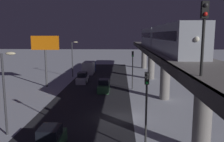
# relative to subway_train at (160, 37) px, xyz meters

# --- Properties ---
(ground_plane) EXTENTS (240.00, 240.00, 0.00)m
(ground_plane) POSITION_rel_subway_train_xyz_m (6.07, 12.94, -8.67)
(ground_plane) COLOR silver
(avenue_asphalt) EXTENTS (11.00, 93.49, 0.01)m
(avenue_asphalt) POSITION_rel_subway_train_xyz_m (10.41, 12.94, -8.67)
(avenue_asphalt) COLOR #28282D
(avenue_asphalt) RESTS_ON ground_plane
(elevated_railway) EXTENTS (5.00, 93.49, 6.90)m
(elevated_railway) POSITION_rel_subway_train_xyz_m (0.09, 12.94, -2.71)
(elevated_railway) COLOR gray
(elevated_railway) RESTS_ON ground_plane
(subway_train) EXTENTS (2.94, 36.87, 3.40)m
(subway_train) POSITION_rel_subway_train_xyz_m (0.00, 0.00, 0.00)
(subway_train) COLOR #999EA8
(subway_train) RESTS_ON elevated_railway
(rail_signal) EXTENTS (0.36, 0.41, 4.00)m
(rail_signal) POSITION_rel_subway_train_xyz_m (1.82, 25.25, 0.95)
(rail_signal) COLOR black
(rail_signal) RESTS_ON elevated_railway
(sedan_white) EXTENTS (1.91, 4.68, 1.97)m
(sedan_white) POSITION_rel_subway_train_xyz_m (13.61, -6.10, -7.89)
(sedan_white) COLOR silver
(sedan_white) RESTS_ON ground_plane
(sedan_green) EXTENTS (1.80, 4.15, 1.97)m
(sedan_green) POSITION_rel_subway_train_xyz_m (11.81, 20.83, -7.88)
(sedan_green) COLOR #2D6038
(sedan_green) RESTS_ON ground_plane
(sedan_green_2) EXTENTS (1.80, 4.55, 1.97)m
(sedan_green_2) POSITION_rel_subway_train_xyz_m (9.01, 0.65, -7.88)
(sedan_green_2) COLOR #2D6038
(sedan_green_2) RESTS_ON ground_plane
(box_truck) EXTENTS (2.40, 7.40, 2.80)m
(box_truck) POSITION_rel_subway_train_xyz_m (13.81, -17.37, -7.33)
(box_truck) COLOR navy
(box_truck) RESTS_ON ground_plane
(traffic_light_near) EXTENTS (0.32, 0.44, 6.40)m
(traffic_light_near) POSITION_rel_subway_train_xyz_m (4.31, 20.99, -4.48)
(traffic_light_near) COLOR #2D2D2D
(traffic_light_near) RESTS_ON ground_plane
(traffic_light_mid) EXTENTS (0.32, 0.44, 6.40)m
(traffic_light_mid) POSITION_rel_subway_train_xyz_m (4.31, -0.81, -4.48)
(traffic_light_mid) COLOR #2D2D2D
(traffic_light_mid) RESTS_ON ground_plane
(commercial_billboard) EXTENTS (4.80, 0.36, 8.90)m
(commercial_billboard) POSITION_rel_subway_train_xyz_m (19.31, -2.23, -1.85)
(commercial_billboard) COLOR #4C4C51
(commercial_billboard) RESTS_ON ground_plane
(street_lamp_near) EXTENTS (1.35, 0.44, 7.65)m
(street_lamp_near) POSITION_rel_subway_train_xyz_m (16.48, 17.94, -3.86)
(street_lamp_near) COLOR #38383D
(street_lamp_near) RESTS_ON ground_plane
(street_lamp_far) EXTENTS (1.35, 0.44, 7.65)m
(street_lamp_far) POSITION_rel_subway_train_xyz_m (16.48, -12.06, -3.86)
(street_lamp_far) COLOR #38383D
(street_lamp_far) RESTS_ON ground_plane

